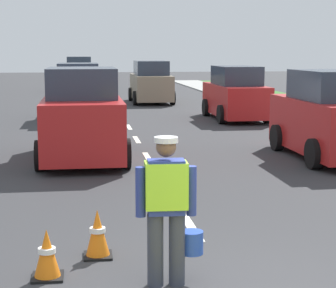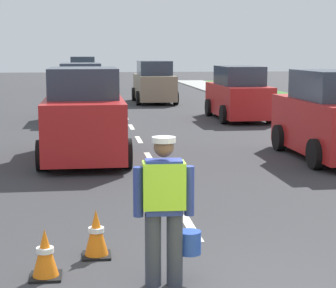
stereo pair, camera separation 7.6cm
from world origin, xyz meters
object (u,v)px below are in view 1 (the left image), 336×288
car_parked_far (235,95)px  car_oncoming_third (79,75)px  road_worker (168,204)px  car_outgoing_far (151,83)px  traffic_cone_near (47,254)px  car_parked_curbside (329,118)px  traffic_cone_far (98,234)px  car_oncoming_lead (82,117)px  car_oncoming_second (78,93)px

car_parked_far → car_oncoming_third: (-5.93, 17.67, 0.09)m
road_worker → car_outgoing_far: car_outgoing_far is taller
traffic_cone_near → car_parked_far: car_parked_far is taller
road_worker → car_parked_curbside: size_ratio=0.41×
traffic_cone_far → car_oncoming_lead: car_oncoming_lead is taller
traffic_cone_near → car_parked_far: size_ratio=0.13×
car_parked_curbside → car_oncoming_second: size_ratio=0.95×
traffic_cone_near → car_oncoming_second: (0.29, 16.50, 0.70)m
traffic_cone_near → car_parked_curbside: (6.31, 7.04, 0.70)m
car_parked_far → car_oncoming_lead: (-5.76, -7.87, 0.08)m
car_parked_curbside → car_oncoming_second: (-6.02, 9.46, 0.00)m
traffic_cone_far → car_outgoing_far: bearing=81.9°
car_parked_curbside → car_oncoming_lead: size_ratio=0.99×
car_outgoing_far → car_parked_far: bearing=-73.7°
car_parked_curbside → traffic_cone_near: bearing=-131.9°
traffic_cone_far → car_parked_curbside: car_parked_curbside is taller
traffic_cone_near → car_oncoming_second: bearing=89.0°
road_worker → car_parked_curbside: 8.93m
road_worker → car_outgoing_far: size_ratio=0.38×
car_oncoming_lead → car_parked_far: bearing=53.8°
road_worker → car_oncoming_lead: bearing=96.5°
traffic_cone_near → car_oncoming_second: 16.52m
car_outgoing_far → car_oncoming_second: bearing=-116.9°
car_oncoming_lead → traffic_cone_far: bearing=-88.7°
car_parked_curbside → car_oncoming_third: car_oncoming_third is taller
traffic_cone_far → car_outgoing_far: car_outgoing_far is taller
car_parked_far → car_oncoming_third: 18.64m
car_parked_curbside → car_oncoming_lead: 5.92m
car_parked_far → car_outgoing_far: size_ratio=1.00×
car_oncoming_third → car_oncoming_second: car_oncoming_third is taller
traffic_cone_near → car_oncoming_second: size_ratio=0.13×
car_oncoming_lead → car_oncoming_second: car_oncoming_lead is taller
traffic_cone_near → car_parked_far: (6.19, 15.58, 0.65)m
car_parked_far → car_oncoming_second: car_oncoming_second is taller
traffic_cone_near → car_parked_far: 16.77m
road_worker → car_parked_far: bearing=73.1°
traffic_cone_far → car_oncoming_lead: size_ratio=0.15×
car_oncoming_lead → car_outgoing_far: car_oncoming_lead is taller
car_oncoming_third → car_oncoming_second: (0.03, -16.75, -0.04)m
traffic_cone_near → car_parked_curbside: car_parked_curbside is taller
traffic_cone_far → car_parked_curbside: 8.60m
car_outgoing_far → car_oncoming_lead: bearing=-102.2°
traffic_cone_near → car_oncoming_third: size_ratio=0.15×
car_parked_far → car_oncoming_third: car_oncoming_third is taller
traffic_cone_near → car_outgoing_far: size_ratio=0.13×
traffic_cone_far → car_parked_curbside: (5.72, 6.38, 0.68)m
traffic_cone_near → car_oncoming_lead: size_ratio=0.14×
car_parked_curbside → car_oncoming_second: car_parked_curbside is taller
car_oncoming_lead → road_worker: bearing=-83.5°
car_parked_curbside → car_parked_far: bearing=90.8°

